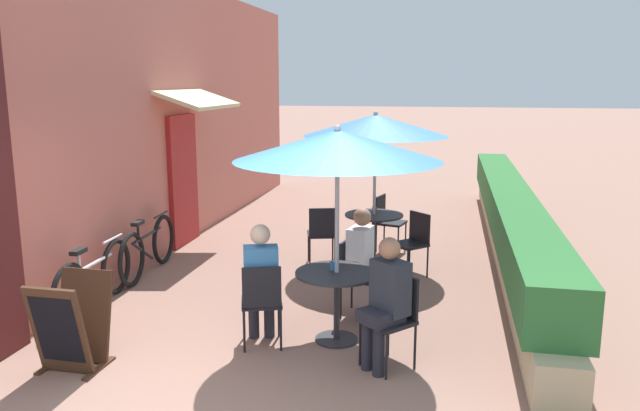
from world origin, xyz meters
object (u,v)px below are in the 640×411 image
(patio_umbrella_mid, at_px, (376,125))
(bicycle_leaning, at_px, (94,278))
(cafe_chair_near_right, at_px, (355,271))
(patio_table_mid, at_px, (374,226))
(cafe_chair_near_left, at_px, (394,313))
(coffee_cup_mid, at_px, (375,210))
(menu_board, at_px, (72,324))
(seated_patron_near_left, at_px, (386,298))
(cafe_chair_near_back, at_px, (262,298))
(coffee_cup_near, at_px, (333,265))
(patio_table_near, at_px, (337,289))
(cafe_chair_mid_right, at_px, (413,239))
(cafe_chair_mid_left, at_px, (322,231))
(seated_patron_near_right, at_px, (365,258))
(patio_umbrella_near, at_px, (337,146))
(bicycle_second, at_px, (148,248))
(seated_patron_near_back, at_px, (261,278))
(cafe_chair_mid_back, at_px, (387,218))

(patio_umbrella_mid, bearing_deg, bicycle_leaning, -140.00)
(cafe_chair_near_right, height_order, patio_table_mid, cafe_chair_near_right)
(cafe_chair_near_left, xyz_separation_m, coffee_cup_mid, (-0.59, 3.36, 0.26))
(patio_umbrella_mid, xyz_separation_m, menu_board, (-2.32, -3.93, -1.59))
(cafe_chair_near_left, bearing_deg, coffee_cup_mid, -38.72)
(seated_patron_near_left, relative_size, menu_board, 1.43)
(cafe_chair_near_back, relative_size, coffee_cup_near, 9.67)
(cafe_chair_near_back, distance_m, bicycle_leaning, 2.34)
(patio_table_near, distance_m, cafe_chair_mid_right, 2.44)
(seated_patron_near_left, distance_m, coffee_cup_mid, 3.49)
(patio_table_mid, relative_size, patio_umbrella_mid, 0.38)
(cafe_chair_near_right, bearing_deg, patio_umbrella_mid, -167.60)
(seated_patron_near_left, bearing_deg, bicycle_leaning, 27.36)
(coffee_cup_near, relative_size, cafe_chair_mid_left, 0.10)
(seated_patron_near_right, xyz_separation_m, coffee_cup_mid, (-0.15, 2.18, 0.09))
(cafe_chair_near_left, bearing_deg, cafe_chair_near_back, 35.73)
(patio_umbrella_near, relative_size, coffee_cup_near, 24.61)
(seated_patron_near_right, relative_size, menu_board, 1.43)
(patio_table_near, xyz_separation_m, cafe_chair_mid_left, (-0.68, 2.56, -0.04))
(patio_table_near, bearing_deg, seated_patron_near_right, 75.99)
(cafe_chair_near_right, relative_size, patio_umbrella_mid, 0.39)
(coffee_cup_near, xyz_separation_m, patio_umbrella_mid, (0.09, 2.77, 1.23))
(cafe_chair_near_left, bearing_deg, bicycle_second, 10.40)
(menu_board, bearing_deg, cafe_chair_mid_right, 51.10)
(seated_patron_near_back, xyz_separation_m, cafe_chair_mid_right, (1.37, 2.57, -0.17))
(menu_board, bearing_deg, coffee_cup_near, 28.86)
(seated_patron_near_back, bearing_deg, patio_table_mid, 57.16)
(patio_table_near, relative_size, patio_umbrella_near, 0.38)
(cafe_chair_near_right, bearing_deg, cafe_chair_near_left, 35.73)
(seated_patron_near_back, bearing_deg, coffee_cup_mid, 57.57)
(cafe_chair_mid_back, xyz_separation_m, coffee_cup_mid, (-0.12, -0.68, 0.26))
(patio_table_near, relative_size, seated_patron_near_back, 0.68)
(seated_patron_near_right, height_order, cafe_chair_mid_back, seated_patron_near_right)
(cafe_chair_near_back, height_order, patio_table_mid, cafe_chair_near_back)
(seated_patron_near_left, height_order, patio_table_mid, seated_patron_near_left)
(cafe_chair_near_back, height_order, cafe_chair_mid_right, same)
(patio_umbrella_near, xyz_separation_m, patio_table_mid, (0.04, 2.84, -1.46))
(seated_patron_near_back, relative_size, coffee_cup_near, 13.89)
(seated_patron_near_left, relative_size, seated_patron_near_back, 1.00)
(cafe_chair_near_right, distance_m, cafe_chair_near_back, 1.33)
(patio_umbrella_near, bearing_deg, cafe_chair_near_left, -35.62)
(patio_table_mid, xyz_separation_m, coffee_cup_mid, (-0.00, 0.08, 0.23))
(cafe_chair_near_right, xyz_separation_m, bicycle_leaning, (-3.02, -0.42, -0.15))
(bicycle_leaning, bearing_deg, coffee_cup_mid, 38.55)
(coffee_cup_near, bearing_deg, cafe_chair_mid_left, 104.15)
(coffee_cup_near, bearing_deg, cafe_chair_mid_right, 73.35)
(seated_patron_near_back, relative_size, patio_umbrella_mid, 0.56)
(patio_umbrella_near, bearing_deg, cafe_chair_near_back, -155.62)
(cafe_chair_near_right, distance_m, patio_umbrella_mid, 2.56)
(cafe_chair_mid_right, xyz_separation_m, cafe_chair_mid_back, (-0.49, 1.23, 0.00))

